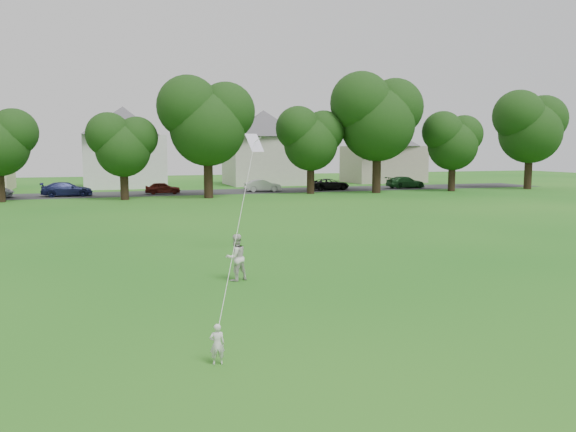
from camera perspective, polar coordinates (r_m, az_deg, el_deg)
name	(u,v)px	position (r m, az deg, el deg)	size (l,w,h in m)	color
ground	(226,325)	(13.63, -6.29, -10.95)	(160.00, 160.00, 0.00)	#155C15
street	(130,194)	(54.92, -15.74, 2.17)	(90.00, 7.00, 0.01)	#2D2D30
toddler	(217,344)	(11.18, -7.21, -12.79)	(0.30, 0.19, 0.81)	silver
older_boy	(236,257)	(17.87, -5.31, -4.21)	(0.73, 0.57, 1.49)	silver
kite	(242,206)	(16.45, -4.68, 1.01)	(2.37, 5.93, 12.34)	white
tree_row	(206,121)	(49.68, -8.36, 9.58)	(82.62, 8.47, 11.76)	black
parked_cars	(139,188)	(53.93, -14.90, 2.77)	(62.46, 2.44, 1.27)	black
house_row	(117,143)	(64.74, -16.93, 7.08)	(77.69, 13.99, 10.43)	beige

